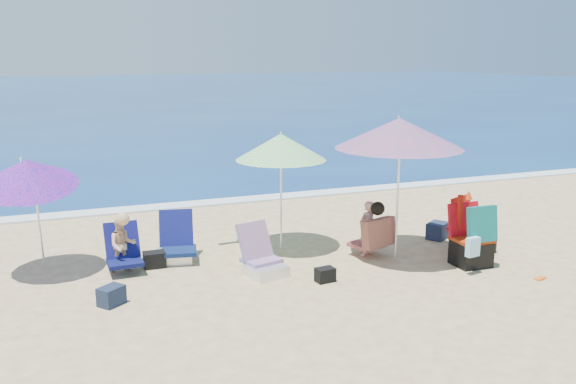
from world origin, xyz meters
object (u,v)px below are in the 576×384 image
object	(u,v)px
camp_chair_left	(474,237)
person_left	(123,245)
umbrella_blue	(28,172)
chair_navy	(176,248)
person_center	(372,230)
umbrella_striped	(281,147)
furled_umbrella	(461,222)
umbrella_turquoise	(399,133)
camp_chair_right	(472,244)
chair_rainbow	(262,261)

from	to	relation	value
camp_chair_left	person_left	world-z (taller)	person_left
umbrella_blue	chair_navy	bearing A→B (deg)	-2.18
person_center	umbrella_blue	bearing A→B (deg)	168.54
umbrella_striped	camp_chair_left	xyz separation A→B (m)	(2.80, -1.24, -1.41)
chair_navy	camp_chair_left	world-z (taller)	camp_chair_left
person_center	furled_umbrella	bearing A→B (deg)	-32.46
umbrella_turquoise	umbrella_striped	bearing A→B (deg)	145.07
furled_umbrella	camp_chair_right	world-z (taller)	furled_umbrella
chair_rainbow	camp_chair_right	size ratio (longest dim) A/B	0.86
camp_chair_left	person_center	xyz separation A→B (m)	(-1.61, 0.40, 0.17)
umbrella_blue	chair_rainbow	xyz separation A→B (m)	(3.03, -1.10, -1.31)
umbrella_blue	camp_chair_right	world-z (taller)	umbrella_blue
umbrella_striped	person_center	world-z (taller)	umbrella_striped
umbrella_blue	camp_chair_right	xyz separation A→B (m)	(6.04, -1.90, -1.15)
umbrella_striped	camp_chair_left	world-z (taller)	umbrella_striped
chair_navy	camp_chair_right	world-z (taller)	camp_chair_right
umbrella_striped	camp_chair_right	world-z (taller)	umbrella_striped
chair_rainbow	camp_chair_left	bearing A→B (deg)	-4.67
umbrella_turquoise	chair_navy	bearing A→B (deg)	160.87
furled_umbrella	camp_chair_left	distance (m)	0.69
chair_rainbow	camp_chair_right	xyz separation A→B (m)	(3.01, -0.80, 0.16)
umbrella_blue	chair_rainbow	world-z (taller)	umbrella_blue
camp_chair_left	umbrella_striped	bearing A→B (deg)	156.03
umbrella_turquoise	person_left	bearing A→B (deg)	167.60
furled_umbrella	camp_chair_right	xyz separation A→B (m)	(0.07, -0.21, -0.28)
chair_navy	camp_chair_right	distance (m)	4.46
furled_umbrella	chair_rainbow	world-z (taller)	furled_umbrella
umbrella_turquoise	camp_chair_left	xyz separation A→B (m)	(1.31, -0.21, -1.68)
umbrella_turquoise	person_left	world-z (taller)	umbrella_turquoise
chair_rainbow	camp_chair_left	world-z (taller)	camp_chair_left
person_left	furled_umbrella	bearing A→B (deg)	-16.16
umbrella_turquoise	chair_rainbow	xyz separation A→B (m)	(-2.13, 0.08, -1.76)
furled_umbrella	camp_chair_right	size ratio (longest dim) A/B	1.19
chair_navy	person_center	distance (m)	3.03
chair_rainbow	umbrella_striped	bearing A→B (deg)	56.28
furled_umbrella	person_left	size ratio (longest dim) A/B	1.28
chair_rainbow	person_center	size ratio (longest dim) A/B	0.93
furled_umbrella	chair_navy	distance (m)	4.33
umbrella_turquoise	umbrella_striped	xyz separation A→B (m)	(-1.49, 1.04, -0.27)
chair_rainbow	camp_chair_left	distance (m)	3.45
umbrella_turquoise	camp_chair_left	bearing A→B (deg)	-8.91
camp_chair_left	person_center	bearing A→B (deg)	166.10
chair_rainbow	camp_chair_right	world-z (taller)	camp_chair_right
camp_chair_right	umbrella_blue	bearing A→B (deg)	162.56
umbrella_striped	person_left	bearing A→B (deg)	-176.27
umbrella_turquoise	person_center	world-z (taller)	umbrella_turquoise
umbrella_turquoise	chair_rainbow	distance (m)	2.76
umbrella_striped	umbrella_blue	distance (m)	3.68
umbrella_turquoise	person_center	xyz separation A→B (m)	(-0.30, 0.19, -1.51)
furled_umbrella	camp_chair_left	xyz separation A→B (m)	(0.50, 0.31, -0.37)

